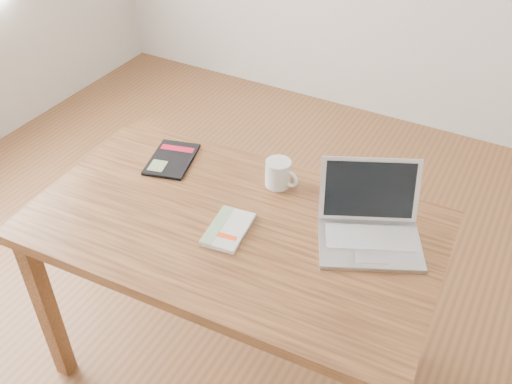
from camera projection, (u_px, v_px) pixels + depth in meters
The scene contains 6 objects.
room at pixel (193, 12), 1.59m from camera, with size 4.04×4.04×2.70m.
desk at pixel (234, 243), 1.86m from camera, with size 1.34×0.81×0.75m.
white_guidebook at pixel (228, 229), 1.77m from camera, with size 0.14×0.20×0.02m.
black_guidebook at pixel (172, 159), 2.07m from camera, with size 0.20×0.25×0.01m.
laptop at pixel (370, 224), 1.73m from camera, with size 0.40×0.38×0.21m.
coffee_mug at pixel (279, 173), 1.93m from camera, with size 0.13×0.09×0.09m.
Camera 1 is at (0.84, -1.28, 1.95)m, focal length 40.00 mm.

